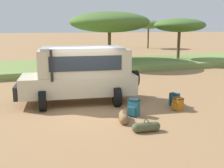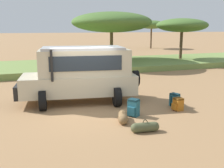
{
  "view_description": "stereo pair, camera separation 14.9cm",
  "coord_description": "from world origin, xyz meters",
  "px_view_note": "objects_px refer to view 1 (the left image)",
  "views": [
    {
      "loc": [
        -2.6,
        -9.82,
        3.26
      ],
      "look_at": [
        1.04,
        -0.04,
        1.0
      ],
      "focal_mm": 42.0,
      "sensor_mm": 36.0,
      "label": 1
    },
    {
      "loc": [
        -2.46,
        -9.87,
        3.26
      ],
      "look_at": [
        1.04,
        -0.04,
        1.0
      ],
      "focal_mm": 42.0,
      "sensor_mm": 36.0,
      "label": 2
    }
  ],
  "objects_px": {
    "safari_vehicle": "(81,73)",
    "acacia_tree_right_mid": "(149,25)",
    "acacia_tree_left_mid": "(109,22)",
    "backpack_beside_front_wheel": "(134,108)",
    "backpack_cluster_center": "(178,104)",
    "duffel_bag_soft_canvas": "(146,127)",
    "backpack_near_rear_wheel": "(175,100)",
    "acacia_tree_centre_back": "(180,25)",
    "duffel_bag_low_black_case": "(124,117)"
  },
  "relations": [
    {
      "from": "duffel_bag_low_black_case",
      "to": "acacia_tree_centre_back",
      "type": "xyz_separation_m",
      "value": [
        10.74,
        12.5,
        3.28
      ]
    },
    {
      "from": "backpack_cluster_center",
      "to": "acacia_tree_centre_back",
      "type": "distance_m",
      "value": 14.9
    },
    {
      "from": "backpack_near_rear_wheel",
      "to": "safari_vehicle",
      "type": "bearing_deg",
      "value": 150.69
    },
    {
      "from": "acacia_tree_right_mid",
      "to": "backpack_near_rear_wheel",
      "type": "bearing_deg",
      "value": -116.0
    },
    {
      "from": "duffel_bag_soft_canvas",
      "to": "acacia_tree_right_mid",
      "type": "distance_m",
      "value": 34.71
    },
    {
      "from": "acacia_tree_left_mid",
      "to": "acacia_tree_centre_back",
      "type": "bearing_deg",
      "value": -9.39
    },
    {
      "from": "acacia_tree_centre_back",
      "to": "acacia_tree_right_mid",
      "type": "relative_size",
      "value": 1.05
    },
    {
      "from": "duffel_bag_low_black_case",
      "to": "safari_vehicle",
      "type": "bearing_deg",
      "value": 104.71
    },
    {
      "from": "duffel_bag_low_black_case",
      "to": "acacia_tree_right_mid",
      "type": "xyz_separation_m",
      "value": [
        16.58,
        29.35,
        3.53
      ]
    },
    {
      "from": "safari_vehicle",
      "to": "acacia_tree_right_mid",
      "type": "relative_size",
      "value": 1.21
    },
    {
      "from": "acacia_tree_centre_back",
      "to": "acacia_tree_right_mid",
      "type": "height_order",
      "value": "acacia_tree_right_mid"
    },
    {
      "from": "safari_vehicle",
      "to": "duffel_bag_low_black_case",
      "type": "xyz_separation_m",
      "value": [
        0.78,
        -2.98,
        -1.13
      ]
    },
    {
      "from": "backpack_cluster_center",
      "to": "acacia_tree_right_mid",
      "type": "distance_m",
      "value": 32.29
    },
    {
      "from": "safari_vehicle",
      "to": "backpack_beside_front_wheel",
      "type": "height_order",
      "value": "safari_vehicle"
    },
    {
      "from": "safari_vehicle",
      "to": "duffel_bag_soft_canvas",
      "type": "xyz_separation_m",
      "value": [
        1.1,
        -4.09,
        -1.14
      ]
    },
    {
      "from": "safari_vehicle",
      "to": "backpack_near_rear_wheel",
      "type": "height_order",
      "value": "safari_vehicle"
    },
    {
      "from": "safari_vehicle",
      "to": "acacia_tree_centre_back",
      "type": "height_order",
      "value": "acacia_tree_centre_back"
    },
    {
      "from": "backpack_beside_front_wheel",
      "to": "duffel_bag_low_black_case",
      "type": "xyz_separation_m",
      "value": [
        -0.59,
        -0.42,
        -0.16
      ]
    },
    {
      "from": "backpack_beside_front_wheel",
      "to": "acacia_tree_right_mid",
      "type": "height_order",
      "value": "acacia_tree_right_mid"
    },
    {
      "from": "backpack_near_rear_wheel",
      "to": "acacia_tree_centre_back",
      "type": "bearing_deg",
      "value": 55.24
    },
    {
      "from": "duffel_bag_soft_canvas",
      "to": "acacia_tree_centre_back",
      "type": "bearing_deg",
      "value": 52.53
    },
    {
      "from": "duffel_bag_low_black_case",
      "to": "acacia_tree_centre_back",
      "type": "relative_size",
      "value": 0.19
    },
    {
      "from": "backpack_beside_front_wheel",
      "to": "duffel_bag_low_black_case",
      "type": "relative_size",
      "value": 0.72
    },
    {
      "from": "acacia_tree_right_mid",
      "to": "backpack_beside_front_wheel",
      "type": "bearing_deg",
      "value": -118.94
    },
    {
      "from": "safari_vehicle",
      "to": "duffel_bag_soft_canvas",
      "type": "height_order",
      "value": "safari_vehicle"
    },
    {
      "from": "backpack_beside_front_wheel",
      "to": "acacia_tree_right_mid",
      "type": "bearing_deg",
      "value": 61.06
    },
    {
      "from": "backpack_beside_front_wheel",
      "to": "acacia_tree_left_mid",
      "type": "height_order",
      "value": "acacia_tree_left_mid"
    },
    {
      "from": "duffel_bag_low_black_case",
      "to": "acacia_tree_left_mid",
      "type": "relative_size",
      "value": 0.13
    },
    {
      "from": "duffel_bag_soft_canvas",
      "to": "backpack_near_rear_wheel",
      "type": "bearing_deg",
      "value": 40.67
    },
    {
      "from": "safari_vehicle",
      "to": "duffel_bag_low_black_case",
      "type": "bearing_deg",
      "value": -75.29
    },
    {
      "from": "safari_vehicle",
      "to": "backpack_near_rear_wheel",
      "type": "bearing_deg",
      "value": -29.31
    },
    {
      "from": "acacia_tree_centre_back",
      "to": "acacia_tree_right_mid",
      "type": "xyz_separation_m",
      "value": [
        5.84,
        16.85,
        0.25
      ]
    },
    {
      "from": "backpack_cluster_center",
      "to": "duffel_bag_soft_canvas",
      "type": "height_order",
      "value": "backpack_cluster_center"
    },
    {
      "from": "acacia_tree_left_mid",
      "to": "acacia_tree_right_mid",
      "type": "xyz_separation_m",
      "value": [
        12.22,
        15.79,
        -0.01
      ]
    },
    {
      "from": "backpack_cluster_center",
      "to": "acacia_tree_centre_back",
      "type": "relative_size",
      "value": 0.11
    },
    {
      "from": "backpack_cluster_center",
      "to": "duffel_bag_soft_canvas",
      "type": "xyz_separation_m",
      "value": [
        -2.25,
        -1.57,
        -0.09
      ]
    },
    {
      "from": "duffel_bag_soft_canvas",
      "to": "acacia_tree_left_mid",
      "type": "bearing_deg",
      "value": 74.57
    },
    {
      "from": "acacia_tree_left_mid",
      "to": "acacia_tree_centre_back",
      "type": "xyz_separation_m",
      "value": [
        6.38,
        -1.06,
        -0.25
      ]
    },
    {
      "from": "safari_vehicle",
      "to": "backpack_cluster_center",
      "type": "bearing_deg",
      "value": -36.96
    },
    {
      "from": "duffel_bag_soft_canvas",
      "to": "safari_vehicle",
      "type": "bearing_deg",
      "value": 105.06
    },
    {
      "from": "backpack_beside_front_wheel",
      "to": "acacia_tree_right_mid",
      "type": "relative_size",
      "value": 0.14
    },
    {
      "from": "backpack_cluster_center",
      "to": "acacia_tree_left_mid",
      "type": "bearing_deg",
      "value": 82.17
    },
    {
      "from": "duffel_bag_soft_canvas",
      "to": "acacia_tree_centre_back",
      "type": "height_order",
      "value": "acacia_tree_centre_back"
    },
    {
      "from": "duffel_bag_soft_canvas",
      "to": "acacia_tree_right_mid",
      "type": "xyz_separation_m",
      "value": [
        16.27,
        30.45,
        3.54
      ]
    },
    {
      "from": "acacia_tree_left_mid",
      "to": "backpack_beside_front_wheel",
      "type": "bearing_deg",
      "value": -106.02
    },
    {
      "from": "duffel_bag_soft_canvas",
      "to": "acacia_tree_left_mid",
      "type": "xyz_separation_m",
      "value": [
        4.05,
        14.66,
        3.55
      ]
    },
    {
      "from": "duffel_bag_low_black_case",
      "to": "backpack_near_rear_wheel",
      "type": "bearing_deg",
      "value": 19.83
    },
    {
      "from": "backpack_near_rear_wheel",
      "to": "acacia_tree_centre_back",
      "type": "height_order",
      "value": "acacia_tree_centre_back"
    },
    {
      "from": "safari_vehicle",
      "to": "backpack_beside_front_wheel",
      "type": "relative_size",
      "value": 8.34
    },
    {
      "from": "acacia_tree_right_mid",
      "to": "acacia_tree_left_mid",
      "type": "bearing_deg",
      "value": -127.74
    }
  ]
}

